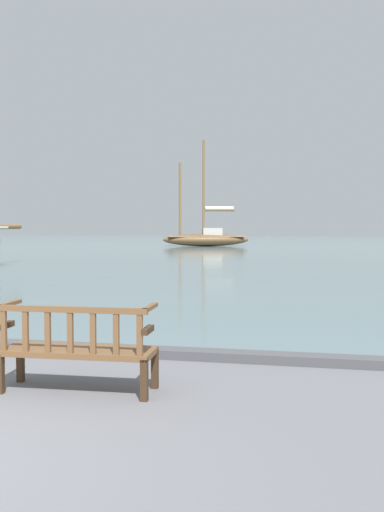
% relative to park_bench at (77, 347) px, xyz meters
% --- Properties ---
extents(harbor_water, '(100.00, 80.00, 0.08)m').
position_rel_park_bench_xyz_m(harbor_water, '(-0.91, 41.84, -0.43)').
color(harbor_water, slate).
rests_on(harbor_water, ground).
extents(quay_edge_kerb, '(40.00, 0.30, 0.12)m').
position_rel_park_bench_xyz_m(quay_edge_kerb, '(-0.91, 1.69, -0.41)').
color(quay_edge_kerb, '#4C4C50').
rests_on(quay_edge_kerb, ground).
extents(park_bench, '(1.62, 0.59, 0.92)m').
position_rel_park_bench_xyz_m(park_bench, '(0.00, 0.00, 0.00)').
color(park_bench, '#3D2A19').
rests_on(park_bench, ground).
extents(sailboat_nearest_starboard, '(7.09, 3.81, 8.35)m').
position_rel_park_bench_xyz_m(sailboat_nearest_starboard, '(-5.98, 39.00, 0.32)').
color(sailboat_nearest_starboard, brown).
rests_on(sailboat_nearest_starboard, harbor_water).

